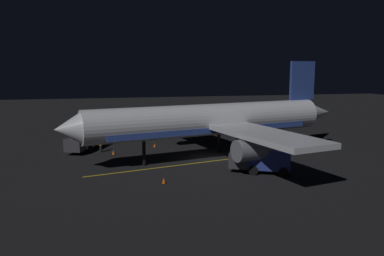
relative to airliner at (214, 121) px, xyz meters
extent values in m
cube|color=black|center=(-0.13, 0.56, -4.27)|extent=(180.00, 180.00, 0.20)
cube|color=gold|center=(-2.53, 4.56, -4.16)|extent=(4.88, 19.16, 0.01)
cylinder|color=white|center=(-0.13, 0.56, 0.20)|extent=(9.61, 28.01, 3.49)
cube|color=#2D479E|center=(-0.13, 0.56, -0.76)|extent=(8.51, 23.89, 0.63)
cone|color=white|center=(-3.47, 15.20, 0.20)|extent=(3.95, 3.48, 3.42)
cone|color=white|center=(3.33, -14.59, 0.20)|extent=(3.99, 4.78, 3.14)
cube|color=#2D479E|center=(2.75, -12.08, 4.31)|extent=(1.15, 3.59, 4.72)
cube|color=white|center=(-8.09, -2.68, -0.32)|extent=(14.21, 7.68, 0.50)
cylinder|color=slate|center=(-7.70, -1.36, -1.72)|extent=(2.76, 3.59, 2.10)
cube|color=white|center=(8.45, 1.09, -0.32)|extent=(14.21, 7.68, 0.50)
cylinder|color=slate|center=(7.53, 2.11, -1.72)|extent=(2.76, 3.59, 2.10)
cylinder|color=black|center=(-1.84, 8.05, -2.86)|extent=(0.43, 0.43, 2.63)
cylinder|color=black|center=(-1.64, -2.24, -2.86)|extent=(0.43, 0.43, 2.63)
cylinder|color=black|center=(2.45, -1.31, -2.86)|extent=(0.43, 0.43, 2.63)
cube|color=silver|center=(8.03, 14.12, -2.71)|extent=(5.13, 3.75, 2.01)
cube|color=#38383D|center=(5.04, 15.37, -2.97)|extent=(2.43, 2.54, 1.50)
cylinder|color=black|center=(6.52, 14.75, -3.72)|extent=(1.72, 2.48, 0.90)
cylinder|color=black|center=(9.54, 13.48, -3.72)|extent=(1.72, 2.48, 0.90)
cube|color=navy|center=(-7.46, -3.36, -2.75)|extent=(3.67, 4.50, 1.94)
cube|color=#38383D|center=(-6.16, -0.78, -2.97)|extent=(2.59, 2.51, 1.50)
cylinder|color=black|center=(-6.84, -2.12, -3.72)|extent=(2.47, 1.84, 0.90)
cylinder|color=black|center=(-8.09, -4.61, -3.72)|extent=(2.47, 1.84, 0.90)
cylinder|color=black|center=(5.70, 12.47, -3.74)|extent=(0.32, 0.32, 0.85)
cylinder|color=orange|center=(5.70, 12.47, -2.99)|extent=(0.40, 0.40, 0.65)
sphere|color=tan|center=(5.70, 12.47, -2.55)|extent=(0.24, 0.24, 0.24)
cone|color=#EA590F|center=(4.07, 11.04, -3.89)|extent=(0.36, 0.36, 0.55)
cube|color=black|center=(4.07, 11.04, -4.15)|extent=(0.50, 0.50, 0.03)
cone|color=#EA590F|center=(7.17, 5.78, -3.89)|extent=(0.36, 0.36, 0.55)
cube|color=black|center=(7.17, 5.78, -4.15)|extent=(0.50, 0.50, 0.03)
cone|color=#EA590F|center=(-8.54, 7.03, -3.89)|extent=(0.36, 0.36, 0.55)
cube|color=black|center=(-8.54, 7.03, -4.15)|extent=(0.50, 0.50, 0.03)
camera|label=1|loc=(-41.09, 11.96, 5.95)|focal=36.22mm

